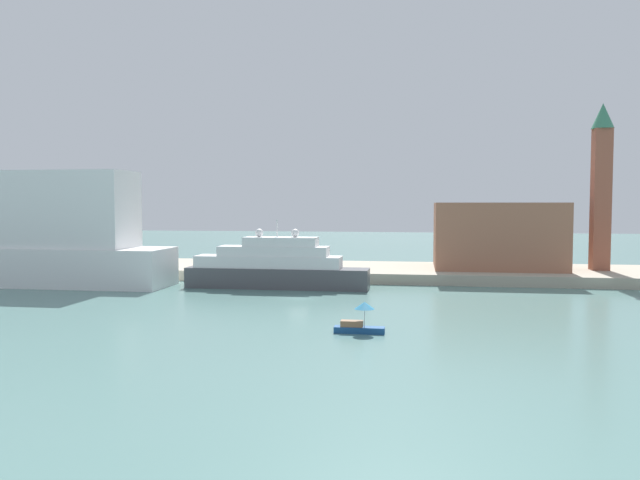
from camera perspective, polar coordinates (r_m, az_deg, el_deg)
The scene contains 9 objects.
ground at distance 83.38m, azimuth -1.97°, elevation -5.38°, with size 400.00×400.00×0.00m, color slate.
quay_dock at distance 109.60m, azimuth 0.72°, elevation -2.84°, with size 110.00×21.85×1.68m, color #ADA38E.
large_yacht at distance 93.63m, azimuth -4.15°, elevation -2.53°, with size 27.49×4.80×10.32m.
small_motorboat at distance 61.37m, azimuth 3.67°, elevation -7.34°, with size 4.93×1.98×3.07m.
harbor_building at distance 110.34m, azimuth 15.92°, elevation 0.41°, with size 21.10×15.07×11.15m, color #9E664C.
bell_tower at distance 112.60m, azimuth 24.34°, elevation 4.99°, with size 3.58×3.58×27.36m.
parked_car at distance 106.14m, azimuth -5.96°, elevation -2.25°, with size 4.48×1.71×1.52m.
person_figure at distance 102.47m, azimuth -4.42°, elevation -2.38°, with size 0.36×0.36×1.64m.
mooring_bollard at distance 100.98m, azimuth -1.77°, elevation -2.72°, with size 0.51×0.51×0.62m, color black.
Camera 1 is at (15.74, -80.90, 12.59)m, focal length 34.97 mm.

